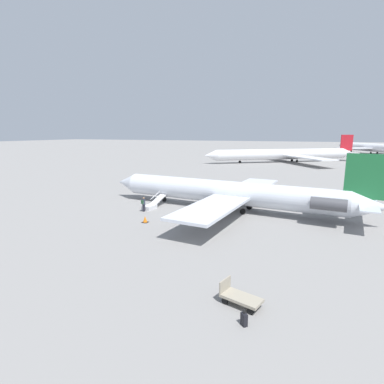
% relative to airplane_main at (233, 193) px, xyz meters
% --- Properties ---
extents(ground_plane, '(600.00, 600.00, 0.00)m').
position_rel_airplane_main_xyz_m(ground_plane, '(1.02, -0.11, -2.17)').
color(ground_plane, gray).
extents(airplane_main, '(33.95, 25.95, 7.26)m').
position_rel_airplane_main_xyz_m(airplane_main, '(0.00, 0.00, 0.00)').
color(airplane_main, silver).
rests_on(airplane_main, ground).
extents(airplane_taxiing_distant, '(44.73, 35.94, 8.54)m').
position_rel_airplane_main_xyz_m(airplane_taxiing_distant, '(-0.44, -64.81, 0.37)').
color(airplane_taxiing_distant, white).
rests_on(airplane_taxiing_distant, ground).
extents(airplane_far_left, '(30.68, 38.75, 9.41)m').
position_rel_airplane_main_xyz_m(airplane_far_left, '(-32.33, -120.11, 0.64)').
color(airplane_far_left, silver).
rests_on(airplane_far_left, ground).
extents(boarding_stairs, '(1.42, 4.10, 1.77)m').
position_rel_airplane_main_xyz_m(boarding_stairs, '(9.55, 2.93, -1.78)').
color(boarding_stairs, silver).
rests_on(boarding_stairs, ground).
extents(passenger, '(0.36, 0.55, 1.74)m').
position_rel_airplane_main_xyz_m(passenger, '(9.69, 4.53, -1.16)').
color(passenger, '#23232D').
rests_on(passenger, ground).
extents(luggage_cart, '(2.42, 1.68, 1.22)m').
position_rel_airplane_main_xyz_m(luggage_cart, '(-5.36, 19.70, -1.71)').
color(luggage_cart, '#9E937F').
rests_on(luggage_cart, ground).
extents(suitcase, '(0.41, 0.41, 0.88)m').
position_rel_airplane_main_xyz_m(suitcase, '(-5.99, 21.39, -1.84)').
color(suitcase, black).
rests_on(suitcase, ground).
extents(traffic_cone_near_stairs, '(0.61, 0.61, 0.68)m').
position_rel_airplane_main_xyz_m(traffic_cone_near_stairs, '(7.27, 8.31, -1.85)').
color(traffic_cone_near_stairs, black).
rests_on(traffic_cone_near_stairs, ground).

